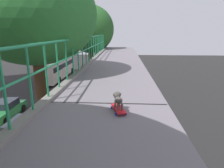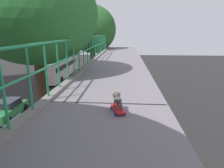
{
  "view_description": "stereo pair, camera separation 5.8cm",
  "coord_description": "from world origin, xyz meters",
  "px_view_note": "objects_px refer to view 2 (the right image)",
  "views": [
    {
      "loc": [
        1.4,
        -2.05,
        7.13
      ],
      "look_at": [
        1.14,
        2.24,
        5.96
      ],
      "focal_mm": 30.45,
      "sensor_mm": 36.0,
      "label": 1
    },
    {
      "loc": [
        1.45,
        -2.05,
        7.13
      ],
      "look_at": [
        1.14,
        2.24,
        5.96
      ],
      "focal_mm": 30.45,
      "sensor_mm": 36.0,
      "label": 2
    }
  ],
  "objects_px": {
    "car_yellow_cab_fifth": "(25,129)",
    "toy_skateboard": "(118,109)",
    "city_bus": "(60,67)",
    "small_dog": "(117,98)",
    "car_green_sixth": "(8,109)"
  },
  "relations": [
    {
      "from": "car_yellow_cab_fifth",
      "to": "toy_skateboard",
      "type": "distance_m",
      "value": 11.6
    },
    {
      "from": "city_bus",
      "to": "small_dog",
      "type": "height_order",
      "value": "small_dog"
    },
    {
      "from": "car_green_sixth",
      "to": "small_dog",
      "type": "relative_size",
      "value": 11.69
    },
    {
      "from": "car_yellow_cab_fifth",
      "to": "city_bus",
      "type": "height_order",
      "value": "city_bus"
    },
    {
      "from": "small_dog",
      "to": "city_bus",
      "type": "bearing_deg",
      "value": 111.69
    },
    {
      "from": "car_yellow_cab_fifth",
      "to": "small_dog",
      "type": "bearing_deg",
      "value": -49.91
    },
    {
      "from": "car_yellow_cab_fifth",
      "to": "small_dog",
      "type": "distance_m",
      "value": 11.66
    },
    {
      "from": "small_dog",
      "to": "car_yellow_cab_fifth",
      "type": "bearing_deg",
      "value": 130.09
    },
    {
      "from": "toy_skateboard",
      "to": "city_bus",
      "type": "bearing_deg",
      "value": 111.69
    },
    {
      "from": "car_green_sixth",
      "to": "toy_skateboard",
      "type": "xyz_separation_m",
      "value": [
        10.04,
        -11.27,
        5.07
      ]
    },
    {
      "from": "toy_skateboard",
      "to": "car_green_sixth",
      "type": "bearing_deg",
      "value": 131.7
    },
    {
      "from": "car_green_sixth",
      "to": "city_bus",
      "type": "xyz_separation_m",
      "value": [
        -0.21,
        14.49,
        1.09
      ]
    },
    {
      "from": "car_yellow_cab_fifth",
      "to": "car_green_sixth",
      "type": "bearing_deg",
      "value": 135.39
    },
    {
      "from": "car_yellow_cab_fifth",
      "to": "small_dog",
      "type": "height_order",
      "value": "small_dog"
    },
    {
      "from": "car_yellow_cab_fifth",
      "to": "small_dog",
      "type": "relative_size",
      "value": 11.12
    }
  ]
}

